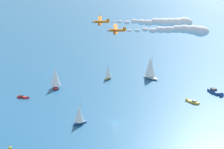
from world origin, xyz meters
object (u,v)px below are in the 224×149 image
(biplane_wingman, at_px, (100,21))
(wingwalker_wingman, at_px, (100,16))
(biplane_lead, at_px, (116,30))
(motorboat_ahead, at_px, (24,97))
(marker_buoy, at_px, (10,148))
(wingwalker_lead, at_px, (116,24))
(motorboat_outer_ring_a, at_px, (216,92))
(sailboat_trailing, at_px, (55,78))
(motorboat_inshore, at_px, (192,102))
(sailboat_far_stbd, at_px, (79,115))
(sailboat_near_centre, at_px, (150,68))
(sailboat_offshore, at_px, (108,72))

(biplane_wingman, relative_size, wingwalker_wingman, 4.71)
(biplane_lead, bearing_deg, motorboat_ahead, 72.63)
(marker_buoy, distance_m, wingwalker_lead, 56.61)
(motorboat_outer_ring_a, distance_m, biplane_wingman, 72.65)
(sailboat_trailing, bearing_deg, motorboat_inshore, -84.57)
(motorboat_inshore, height_order, motorboat_outer_ring_a, motorboat_outer_ring_a)
(motorboat_outer_ring_a, bearing_deg, sailboat_far_stbd, 143.97)
(marker_buoy, height_order, biplane_wingman, biplane_wingman)
(sailboat_trailing, xyz_separation_m, biplane_wingman, (-23.95, -36.21, 34.00))
(sailboat_trailing, relative_size, wingwalker_lead, 7.65)
(sailboat_far_stbd, xyz_separation_m, wingwalker_lead, (-0.06, -15.52, 36.88))
(biplane_lead, bearing_deg, motorboat_inshore, -25.23)
(sailboat_near_centre, xyz_separation_m, motorboat_inshore, (-28.67, -29.47, -5.62))
(motorboat_ahead, height_order, motorboat_outer_ring_a, motorboat_outer_ring_a)
(sailboat_far_stbd, xyz_separation_m, biplane_lead, (0.19, -15.43, 34.74))
(biplane_wingman, bearing_deg, sailboat_trailing, 56.52)
(motorboat_ahead, relative_size, marker_buoy, 2.80)
(motorboat_outer_ring_a, relative_size, biplane_wingman, 1.23)
(sailboat_trailing, bearing_deg, wingwalker_wingman, -123.68)
(sailboat_trailing, relative_size, wingwalker_wingman, 7.65)
(biplane_wingman, distance_m, wingwalker_wingman, 2.15)
(sailboat_offshore, bearing_deg, motorboat_ahead, 151.91)
(biplane_lead, bearing_deg, sailboat_near_centre, 7.71)
(sailboat_trailing, distance_m, marker_buoy, 68.17)
(motorboat_inshore, bearing_deg, biplane_wingman, 133.94)
(motorboat_inshore, xyz_separation_m, sailboat_offshore, (19.10, 50.21, 3.25))
(marker_buoy, xyz_separation_m, biplane_wingman, (40.80, -15.49, 38.97))
(sailboat_near_centre, xyz_separation_m, wingwalker_lead, (-71.09, -9.69, 34.67))
(sailboat_offshore, relative_size, wingwalker_lead, 5.39)
(sailboat_near_centre, height_order, sailboat_far_stbd, sailboat_near_centre)
(sailboat_offshore, xyz_separation_m, marker_buoy, (-90.29, -3.19, -3.39))
(sailboat_offshore, height_order, marker_buoy, sailboat_offshore)
(marker_buoy, bearing_deg, motorboat_inshore, -33.44)
(sailboat_trailing, height_order, motorboat_ahead, sailboat_trailing)
(motorboat_inshore, bearing_deg, sailboat_trailing, 95.43)
(motorboat_ahead, bearing_deg, biplane_lead, -107.37)
(wingwalker_lead, bearing_deg, motorboat_ahead, 72.43)
(sailboat_far_stbd, relative_size, motorboat_inshore, 1.25)
(sailboat_near_centre, height_order, wingwalker_wingman, wingwalker_wingman)
(sailboat_trailing, bearing_deg, sailboat_near_centre, -47.47)
(motorboat_inshore, bearing_deg, sailboat_near_centre, 45.79)
(sailboat_near_centre, height_order, motorboat_inshore, sailboat_near_centre)
(sailboat_offshore, relative_size, wingwalker_wingman, 5.39)
(motorboat_inshore, bearing_deg, sailboat_offshore, 69.18)
(motorboat_inshore, xyz_separation_m, sailboat_trailing, (-6.44, 67.75, 4.83))
(sailboat_near_centre, xyz_separation_m, sailboat_far_stbd, (-71.03, 5.83, -2.21))
(sailboat_trailing, relative_size, motorboat_outer_ring_a, 1.32)
(sailboat_near_centre, xyz_separation_m, motorboat_ahead, (-53.95, 44.43, -5.70))
(motorboat_inshore, distance_m, motorboat_outer_ring_a, 18.66)
(motorboat_outer_ring_a, bearing_deg, biplane_wingman, 140.25)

